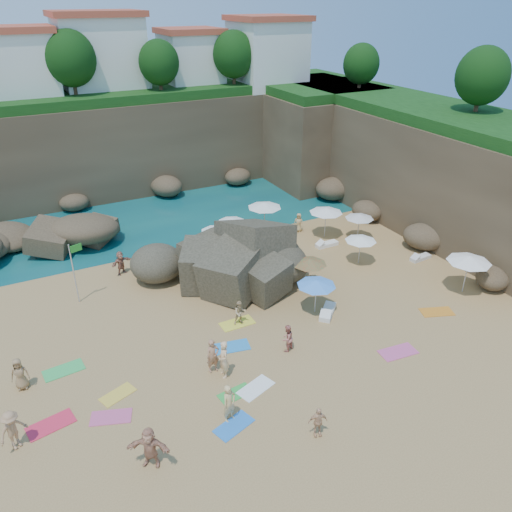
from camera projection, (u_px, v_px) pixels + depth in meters
name	position (u px, v px, depth m)	size (l,w,h in m)	color
ground	(249.00, 317.00, 28.12)	(120.00, 120.00, 0.00)	tan
seawater	(120.00, 170.00, 51.75)	(120.00, 120.00, 0.00)	#0C4751
cliff_back	(149.00, 141.00, 46.77)	(44.00, 8.00, 8.00)	brown
cliff_right	(415.00, 164.00, 40.26)	(8.00, 30.00, 8.00)	brown
cliff_corner	(313.00, 134.00, 48.91)	(10.00, 12.00, 8.00)	brown
rock_promontory	(16.00, 245.00, 36.27)	(12.00, 7.00, 2.00)	brown
clifftop_buildings	(149.00, 57.00, 44.43)	(28.48, 9.48, 7.00)	white
clifftop_trees	(193.00, 63.00, 40.21)	(35.60, 23.82, 4.40)	#11380F
rock_outcrop	(221.00, 290.00, 30.72)	(9.15, 6.86, 3.66)	brown
flag_pole	(75.00, 266.00, 28.43)	(0.73, 0.23, 3.78)	silver
parasol_0	(232.00, 220.00, 35.98)	(1.99, 1.99, 1.88)	silver
parasol_1	(263.00, 242.00, 31.65)	(2.55, 2.55, 2.41)	silver
parasol_2	(359.00, 216.00, 36.29)	(2.09, 2.09, 1.98)	silver
parasol_3	(265.00, 205.00, 37.19)	(2.55, 2.55, 2.41)	silver
parasol_5	(216.00, 229.00, 34.25)	(2.13, 2.13, 2.02)	silver
parasol_6	(309.00, 261.00, 30.05)	(2.14, 2.14, 2.02)	silver
parasol_7	(326.00, 210.00, 36.52)	(2.45, 2.45, 2.32)	silver
parasol_8	(361.00, 239.00, 32.95)	(2.09, 2.09, 1.98)	silver
parasol_10	(317.00, 283.00, 27.69)	(2.21, 2.21, 2.09)	silver
parasol_11	(469.00, 259.00, 29.49)	(2.60, 2.60, 2.45)	silver
lounger_0	(243.00, 287.00, 30.72)	(1.58, 0.53, 0.25)	white
lounger_1	(239.00, 274.00, 32.24)	(1.59, 0.53, 0.25)	white
lounger_2	(327.00, 244.00, 36.00)	(1.69, 0.56, 0.26)	white
lounger_3	(286.00, 271.00, 32.55)	(1.75, 0.58, 0.27)	white
lounger_4	(421.00, 258.00, 34.18)	(1.60, 0.53, 0.25)	silver
lounger_5	(328.00, 312.00, 28.31)	(1.84, 0.61, 0.29)	white
towel_0	(234.00, 426.00, 20.98)	(1.72, 0.86, 0.03)	blue
towel_1	(111.00, 417.00, 21.40)	(1.73, 0.87, 0.03)	#CE5080
towel_3	(235.00, 394.00, 22.67)	(1.56, 0.78, 0.03)	green
towel_4	(118.00, 395.00, 22.62)	(1.57, 0.79, 0.03)	gold
towel_5	(256.00, 388.00, 22.99)	(1.78, 0.89, 0.03)	white
towel_7	(51.00, 425.00, 21.02)	(1.92, 0.96, 0.03)	#DF2743
towel_8	(231.00, 347.00, 25.68)	(1.88, 0.94, 0.03)	#2787D3
towel_9	(398.00, 352.00, 25.31)	(1.92, 0.96, 0.03)	#D2518A
towel_10	(437.00, 312.00, 28.53)	(1.83, 0.92, 0.03)	orange
towel_11	(64.00, 370.00, 24.09)	(1.88, 0.94, 0.03)	green
towel_12	(237.00, 323.00, 27.54)	(1.88, 0.94, 0.03)	yellow
person_stand_0	(229.00, 403.00, 20.90)	(0.66, 0.43, 1.81)	#E3BD77
person_stand_1	(287.00, 338.00, 25.13)	(0.73, 0.57, 1.50)	#C97364
person_stand_2	(249.00, 252.00, 33.45)	(1.06, 0.44, 1.64)	#E5B582
person_stand_3	(301.00, 266.00, 31.81)	(0.87, 0.36, 1.48)	#966D4B
person_stand_4	(299.00, 223.00, 37.97)	(0.72, 0.39, 1.47)	tan
person_stand_5	(121.00, 263.00, 32.14)	(1.47, 0.42, 1.59)	#A66A53
person_stand_6	(224.00, 359.00, 23.32)	(0.71, 0.47, 1.94)	#F5C18B
person_lie_0	(17.00, 443.00, 19.89)	(1.17, 1.81, 0.48)	tan
person_lie_1	(317.00, 432.00, 20.48)	(0.82, 1.41, 0.34)	#E3AF81
person_lie_2	(23.00, 384.00, 22.91)	(0.79, 1.61, 0.43)	#99764C
person_lie_3	(151.00, 460.00, 19.15)	(1.67, 1.81, 0.48)	tan
person_lie_4	(213.00, 368.00, 23.96)	(0.64, 1.77, 0.42)	#AE7857
person_lie_5	(240.00, 320.00, 27.37)	(0.69, 1.43, 0.54)	tan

